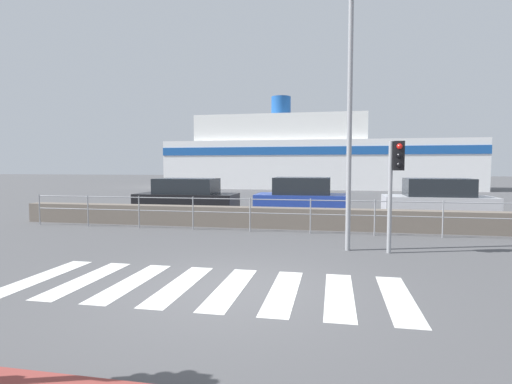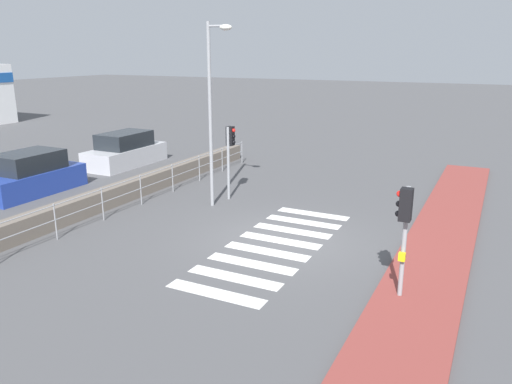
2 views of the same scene
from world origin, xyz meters
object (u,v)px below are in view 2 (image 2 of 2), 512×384
at_px(streetlamp, 214,97).
at_px(traffic_light_near, 404,221).
at_px(parked_car_silver, 125,151).
at_px(traffic_light_far, 230,146).
at_px(parked_car_blue, 30,176).

bearing_deg(streetlamp, traffic_light_near, -120.97).
bearing_deg(parked_car_silver, traffic_light_near, -119.19).
height_order(traffic_light_near, streetlamp, streetlamp).
xyz_separation_m(traffic_light_far, streetlamp, (-1.05, -0.01, 1.83)).
xyz_separation_m(streetlamp, parked_car_blue, (-1.67, 7.17, -3.10)).
distance_m(traffic_light_far, parked_car_blue, 7.76).
bearing_deg(parked_car_blue, parked_car_silver, 0.00).
xyz_separation_m(parked_car_blue, parked_car_silver, (5.38, 0.00, -0.00)).
height_order(traffic_light_far, streetlamp, streetlamp).
bearing_deg(parked_car_blue, traffic_light_near, -100.24).
bearing_deg(traffic_light_far, parked_car_blue, 110.82).
distance_m(parked_car_blue, parked_car_silver, 5.38).
bearing_deg(parked_car_silver, streetlamp, -117.38).
relative_size(traffic_light_far, streetlamp, 0.43).
bearing_deg(parked_car_blue, streetlamp, -76.91).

